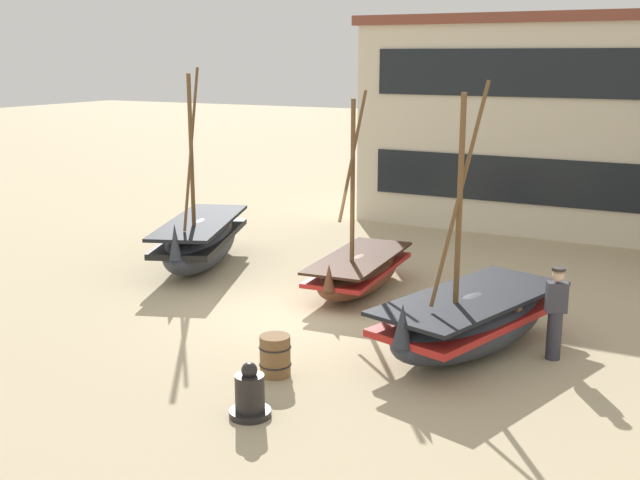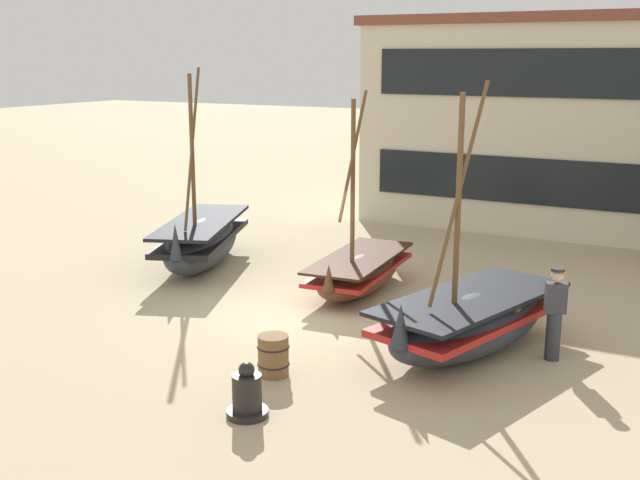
# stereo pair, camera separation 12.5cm
# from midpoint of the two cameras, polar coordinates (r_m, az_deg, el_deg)

# --- Properties ---
(ground_plane) EXTENTS (120.00, 120.00, 0.00)m
(ground_plane) POSITION_cam_midpoint_polar(r_m,az_deg,el_deg) (16.43, -1.44, -5.47)
(ground_plane) COLOR tan
(fishing_boat_near_left) EXTENTS (2.98, 4.70, 5.00)m
(fishing_boat_near_left) POSITION_cam_midpoint_polar(r_m,az_deg,el_deg) (20.22, -8.43, -0.05)
(fishing_boat_near_left) COLOR #2D333D
(fishing_boat_near_left) RESTS_ON ground
(fishing_boat_centre_large) EXTENTS (2.82, 4.52, 4.87)m
(fishing_boat_centre_large) POSITION_cam_midpoint_polar(r_m,az_deg,el_deg) (14.55, 11.06, -5.78)
(fishing_boat_centre_large) COLOR #2D333D
(fishing_boat_centre_large) RESTS_ON ground
(fishing_boat_far_right) EXTENTS (1.66, 3.80, 4.54)m
(fishing_boat_far_right) POSITION_cam_midpoint_polar(r_m,az_deg,el_deg) (17.95, 3.06, -2.28)
(fishing_boat_far_right) COLOR brown
(fishing_boat_far_right) RESTS_ON ground
(fisherman_by_hull) EXTENTS (0.42, 0.34, 1.68)m
(fisherman_by_hull) POSITION_cam_midpoint_polar(r_m,az_deg,el_deg) (14.45, 16.93, -5.23)
(fisherman_by_hull) COLOR #33333D
(fisherman_by_hull) RESTS_ON ground
(capstan_winch) EXTENTS (0.64, 0.64, 0.86)m
(capstan_winch) POSITION_cam_midpoint_polar(r_m,az_deg,el_deg) (11.97, -5.02, -11.19)
(capstan_winch) COLOR black
(capstan_winch) RESTS_ON ground
(wooden_barrel) EXTENTS (0.56, 0.56, 0.70)m
(wooden_barrel) POSITION_cam_midpoint_polar(r_m,az_deg,el_deg) (13.36, -3.14, -8.38)
(wooden_barrel) COLOR brown
(wooden_barrel) RESTS_ON ground
(harbor_building_main) EXTENTS (9.87, 5.94, 6.49)m
(harbor_building_main) POSITION_cam_midpoint_polar(r_m,az_deg,el_deg) (26.52, 15.16, 8.44)
(harbor_building_main) COLOR beige
(harbor_building_main) RESTS_ON ground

